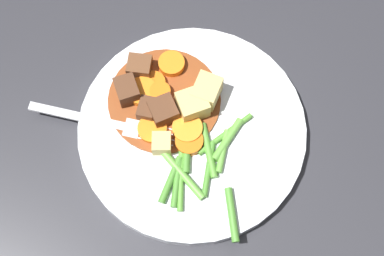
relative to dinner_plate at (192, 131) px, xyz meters
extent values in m
plane|color=#2D2D33|center=(0.00, 0.00, -0.01)|extent=(3.00, 3.00, 0.00)
cylinder|color=white|center=(0.00, 0.00, 0.00)|extent=(0.26, 0.26, 0.02)
cylinder|color=brown|center=(0.05, 0.01, 0.01)|extent=(0.13, 0.13, 0.00)
cylinder|color=orange|center=(0.00, 0.01, 0.02)|extent=(0.05, 0.05, 0.01)
cylinder|color=orange|center=(0.02, 0.04, 0.01)|extent=(0.04, 0.04, 0.01)
cylinder|color=orange|center=(0.05, 0.01, 0.02)|extent=(0.03, 0.03, 0.01)
cylinder|color=orange|center=(0.07, 0.01, 0.01)|extent=(0.04, 0.04, 0.01)
cylinder|color=orange|center=(0.08, -0.02, 0.02)|extent=(0.03, 0.03, 0.01)
cylinder|color=orange|center=(0.07, 0.03, 0.02)|extent=(0.05, 0.05, 0.01)
cylinder|color=orange|center=(-0.01, 0.01, 0.01)|extent=(0.04, 0.04, 0.01)
cube|color=#DBBC6B|center=(0.00, 0.04, 0.02)|extent=(0.03, 0.03, 0.02)
cube|color=#DBBC6B|center=(0.02, -0.01, 0.02)|extent=(0.04, 0.04, 0.03)
cube|color=#DBBC6B|center=(0.02, -0.04, 0.02)|extent=(0.04, 0.04, 0.03)
cube|color=brown|center=(0.09, 0.01, 0.02)|extent=(0.04, 0.04, 0.02)
cube|color=#56331E|center=(0.04, 0.03, 0.02)|extent=(0.03, 0.03, 0.02)
cube|color=#56331E|center=(0.08, 0.04, 0.02)|extent=(0.03, 0.03, 0.03)
cube|color=#56331E|center=(0.03, 0.02, 0.02)|extent=(0.03, 0.03, 0.02)
cylinder|color=#66AD42|center=(-0.04, -0.01, 0.01)|extent=(0.04, 0.04, 0.01)
cylinder|color=#4C8E33|center=(-0.11, 0.02, 0.01)|extent=(0.06, 0.03, 0.01)
cylinder|color=#599E38|center=(-0.04, 0.04, 0.01)|extent=(0.07, 0.05, 0.01)
cylinder|color=#599E38|center=(-0.03, -0.03, 0.01)|extent=(0.01, 0.08, 0.01)
cylinder|color=#599E38|center=(-0.03, 0.00, 0.01)|extent=(0.06, 0.03, 0.01)
cylinder|color=#4C8E33|center=(-0.05, 0.01, 0.01)|extent=(0.05, 0.05, 0.01)
cylinder|color=#4C8E33|center=(-0.05, 0.05, 0.01)|extent=(0.05, 0.04, 0.01)
cylinder|color=#4C8E33|center=(-0.04, 0.05, 0.01)|extent=(0.04, 0.05, 0.01)
cylinder|color=#66AD42|center=(-0.04, 0.04, 0.01)|extent=(0.08, 0.02, 0.01)
cylinder|color=#4C8E33|center=(-0.01, 0.01, 0.01)|extent=(0.07, 0.06, 0.01)
cylinder|color=#66AD42|center=(-0.04, -0.03, 0.01)|extent=(0.03, 0.06, 0.01)
cube|color=silver|center=(0.08, 0.10, 0.01)|extent=(0.09, 0.09, 0.00)
cube|color=silver|center=(0.04, 0.06, 0.01)|extent=(0.03, 0.03, 0.00)
cylinder|color=silver|center=(0.01, 0.04, 0.01)|extent=(0.03, 0.03, 0.00)
cylinder|color=silver|center=(0.01, 0.04, 0.01)|extent=(0.03, 0.03, 0.00)
cylinder|color=silver|center=(0.02, 0.04, 0.01)|extent=(0.03, 0.03, 0.00)
cylinder|color=silver|center=(0.02, 0.03, 0.01)|extent=(0.03, 0.03, 0.00)
camera|label=1|loc=(-0.19, 0.12, 0.61)|focal=51.87mm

